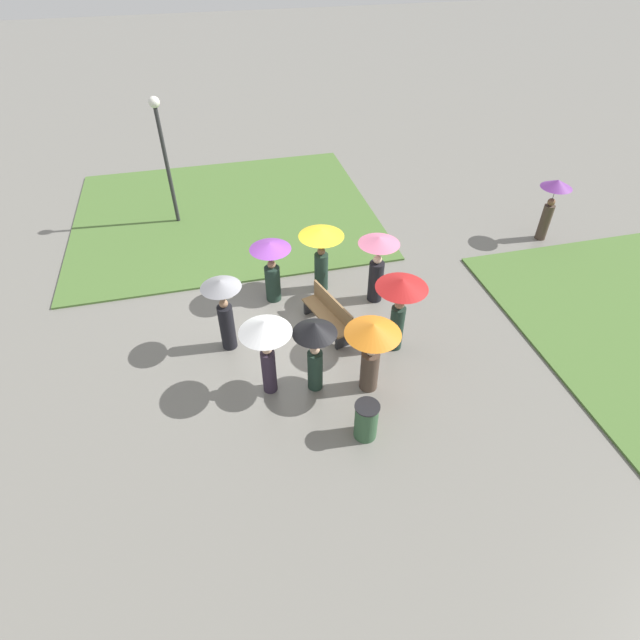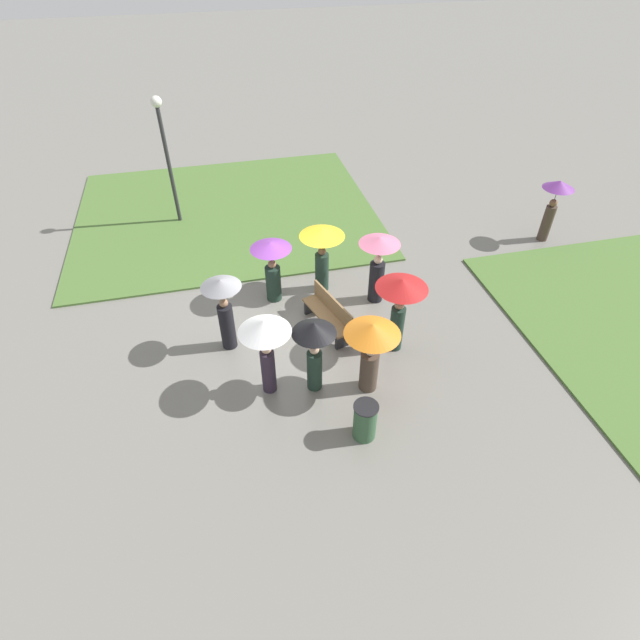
{
  "view_description": "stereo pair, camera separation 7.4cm",
  "coord_description": "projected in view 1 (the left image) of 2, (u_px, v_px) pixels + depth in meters",
  "views": [
    {
      "loc": [
        9.71,
        -1.57,
        8.22
      ],
      "look_at": [
        1.08,
        0.54,
        0.65
      ],
      "focal_mm": 28.0,
      "sensor_mm": 36.0,
      "label": 1
    },
    {
      "loc": [
        9.72,
        -1.5,
        8.22
      ],
      "look_at": [
        1.08,
        0.54,
        0.65
      ],
      "focal_mm": 28.0,
      "sensor_mm": 36.0,
      "label": 2
    }
  ],
  "objects": [
    {
      "name": "trash_bin",
      "position": [
        366.0,
        421.0,
        9.69
      ],
      "size": [
        0.49,
        0.49,
        0.88
      ],
      "color": "#335638",
      "rests_on": "ground_plane"
    },
    {
      "name": "crowd_person_white",
      "position": [
        266.0,
        339.0,
        9.93
      ],
      "size": [
        1.08,
        1.08,
        1.95
      ],
      "rotation": [
        0.0,
        0.0,
        4.85
      ],
      "color": "#2D2333",
      "rests_on": "ground_plane"
    },
    {
      "name": "lone_walker_near_lawn",
      "position": [
        553.0,
        198.0,
        14.81
      ],
      "size": [
        0.91,
        0.91,
        1.95
      ],
      "rotation": [
        0.0,
        0.0,
        1.07
      ],
      "color": "#47382D",
      "rests_on": "ground_plane"
    },
    {
      "name": "crowd_person_pink",
      "position": [
        377.0,
        260.0,
        12.54
      ],
      "size": [
        1.04,
        1.04,
        1.9
      ],
      "rotation": [
        0.0,
        0.0,
        3.34
      ],
      "color": "black",
      "rests_on": "ground_plane"
    },
    {
      "name": "ground_plane",
      "position": [
        290.0,
        316.0,
        12.79
      ],
      "size": [
        90.0,
        90.0,
        0.0
      ],
      "primitive_type": "plane",
      "color": "slate"
    },
    {
      "name": "crowd_person_orange",
      "position": [
        372.0,
        343.0,
        10.11
      ],
      "size": [
        1.16,
        1.16,
        1.81
      ],
      "rotation": [
        0.0,
        0.0,
        6.01
      ],
      "color": "#47382D",
      "rests_on": "ground_plane"
    },
    {
      "name": "crowd_person_yellow",
      "position": [
        321.0,
        246.0,
        12.81
      ],
      "size": [
        1.17,
        1.17,
        1.87
      ],
      "rotation": [
        0.0,
        0.0,
        4.22
      ],
      "color": "#1E3328",
      "rests_on": "ground_plane"
    },
    {
      "name": "crowd_person_purple",
      "position": [
        271.0,
        263.0,
        12.61
      ],
      "size": [
        1.05,
        1.05,
        1.74
      ],
      "rotation": [
        0.0,
        0.0,
        0.6
      ],
      "color": "#1E3328",
      "rests_on": "ground_plane"
    },
    {
      "name": "crowd_person_red",
      "position": [
        400.0,
        298.0,
        10.98
      ],
      "size": [
        1.16,
        1.16,
        1.97
      ],
      "rotation": [
        0.0,
        0.0,
        3.39
      ],
      "color": "#1E3328",
      "rests_on": "ground_plane"
    },
    {
      "name": "crowd_person_grey",
      "position": [
        224.0,
        306.0,
        11.15
      ],
      "size": [
        0.9,
        0.9,
        1.93
      ],
      "rotation": [
        0.0,
        0.0,
        2.05
      ],
      "color": "black",
      "rests_on": "ground_plane"
    },
    {
      "name": "park_bench",
      "position": [
        329.0,
        313.0,
        12.14
      ],
      "size": [
        1.75,
        0.9,
        0.9
      ],
      "rotation": [
        0.0,
        0.0,
        0.3
      ],
      "color": "brown",
      "rests_on": "ground_plane"
    },
    {
      "name": "lamp_post",
      "position": [
        163.0,
        145.0,
        14.8
      ],
      "size": [
        0.32,
        0.32,
        3.96
      ],
      "color": "#2D2D30",
      "rests_on": "ground_plane"
    },
    {
      "name": "lawn_patch_near",
      "position": [
        225.0,
        213.0,
        16.86
      ],
      "size": [
        8.18,
        9.77,
        0.06
      ],
      "color": "#4C7033",
      "rests_on": "ground_plane"
    },
    {
      "name": "crowd_person_black",
      "position": [
        315.0,
        343.0,
        10.12
      ],
      "size": [
        0.92,
        0.92,
        1.83
      ],
      "rotation": [
        0.0,
        0.0,
        4.99
      ],
      "color": "#1E3328",
      "rests_on": "ground_plane"
    }
  ]
}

